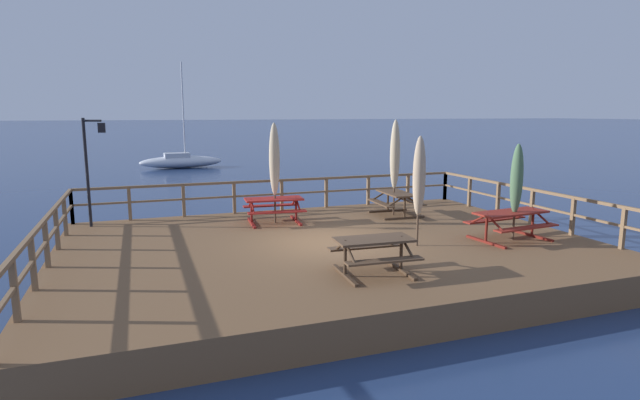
{
  "coord_description": "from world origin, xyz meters",
  "views": [
    {
      "loc": [
        -4.58,
        -12.08,
        4.05
      ],
      "look_at": [
        0.0,
        0.72,
        1.71
      ],
      "focal_mm": 28.48,
      "sensor_mm": 36.0,
      "label": 1
    }
  ],
  "objects_px": {
    "picnic_table_mid_left": "(396,199)",
    "sailboat_distant": "(181,161)",
    "patio_umbrella_tall_front": "(419,177)",
    "patio_umbrella_tall_back_right": "(395,155)",
    "picnic_table_front_right": "(511,219)",
    "lamp_post_hooked": "(92,156)",
    "picnic_table_mid_centre": "(374,248)",
    "picnic_table_back_right": "(274,205)",
    "patio_umbrella_tall_mid_right": "(274,160)",
    "patio_umbrella_short_front": "(517,179)"
  },
  "relations": [
    {
      "from": "picnic_table_mid_left",
      "to": "sailboat_distant",
      "type": "bearing_deg",
      "value": 101.49
    },
    {
      "from": "patio_umbrella_tall_front",
      "to": "patio_umbrella_tall_back_right",
      "type": "bearing_deg",
      "value": 70.87
    },
    {
      "from": "picnic_table_front_right",
      "to": "patio_umbrella_tall_back_right",
      "type": "xyz_separation_m",
      "value": [
        -1.36,
        4.0,
        1.43
      ]
    },
    {
      "from": "patio_umbrella_tall_back_right",
      "to": "lamp_post_hooked",
      "type": "distance_m",
      "value": 9.23
    },
    {
      "from": "patio_umbrella_tall_front",
      "to": "picnic_table_front_right",
      "type": "bearing_deg",
      "value": -6.42
    },
    {
      "from": "picnic_table_mid_centre",
      "to": "patio_umbrella_tall_front",
      "type": "relative_size",
      "value": 0.61
    },
    {
      "from": "picnic_table_back_right",
      "to": "patio_umbrella_tall_front",
      "type": "distance_m",
      "value": 4.91
    },
    {
      "from": "patio_umbrella_tall_mid_right",
      "to": "picnic_table_back_right",
      "type": "bearing_deg",
      "value": 124.92
    },
    {
      "from": "picnic_table_back_right",
      "to": "patio_umbrella_tall_front",
      "type": "relative_size",
      "value": 0.66
    },
    {
      "from": "patio_umbrella_tall_mid_right",
      "to": "patio_umbrella_tall_back_right",
      "type": "height_order",
      "value": "patio_umbrella_tall_back_right"
    },
    {
      "from": "picnic_table_mid_centre",
      "to": "patio_umbrella_short_front",
      "type": "distance_m",
      "value": 5.06
    },
    {
      "from": "picnic_table_back_right",
      "to": "patio_umbrella_short_front",
      "type": "height_order",
      "value": "patio_umbrella_short_front"
    },
    {
      "from": "patio_umbrella_tall_mid_right",
      "to": "picnic_table_mid_centre",
      "type": "bearing_deg",
      "value": -83.18
    },
    {
      "from": "picnic_table_mid_left",
      "to": "picnic_table_back_right",
      "type": "bearing_deg",
      "value": 176.89
    },
    {
      "from": "sailboat_distant",
      "to": "patio_umbrella_tall_front",
      "type": "bearing_deg",
      "value": -82.66
    },
    {
      "from": "picnic_table_mid_centre",
      "to": "picnic_table_mid_left",
      "type": "bearing_deg",
      "value": 57.71
    },
    {
      "from": "patio_umbrella_tall_front",
      "to": "patio_umbrella_short_front",
      "type": "distance_m",
      "value": 2.73
    },
    {
      "from": "picnic_table_mid_left",
      "to": "patio_umbrella_tall_mid_right",
      "type": "distance_m",
      "value": 4.3
    },
    {
      "from": "picnic_table_back_right",
      "to": "picnic_table_mid_left",
      "type": "distance_m",
      "value": 4.09
    },
    {
      "from": "patio_umbrella_tall_back_right",
      "to": "lamp_post_hooked",
      "type": "bearing_deg",
      "value": 171.16
    },
    {
      "from": "sailboat_distant",
      "to": "lamp_post_hooked",
      "type": "bearing_deg",
      "value": -100.46
    },
    {
      "from": "picnic_table_back_right",
      "to": "picnic_table_mid_left",
      "type": "height_order",
      "value": "same"
    },
    {
      "from": "picnic_table_front_right",
      "to": "sailboat_distant",
      "type": "distance_m",
      "value": 29.02
    },
    {
      "from": "patio_umbrella_tall_front",
      "to": "patio_umbrella_short_front",
      "type": "bearing_deg",
      "value": -7.58
    },
    {
      "from": "lamp_post_hooked",
      "to": "sailboat_distant",
      "type": "xyz_separation_m",
      "value": [
        4.23,
        22.91,
        -2.31
      ]
    },
    {
      "from": "picnic_table_back_right",
      "to": "picnic_table_mid_centre",
      "type": "bearing_deg",
      "value": -82.96
    },
    {
      "from": "picnic_table_mid_centre",
      "to": "patio_umbrella_tall_back_right",
      "type": "height_order",
      "value": "patio_umbrella_tall_back_right"
    },
    {
      "from": "picnic_table_mid_centre",
      "to": "lamp_post_hooked",
      "type": "xyz_separation_m",
      "value": [
        -5.79,
        6.83,
        1.56
      ]
    },
    {
      "from": "lamp_post_hooked",
      "to": "picnic_table_mid_centre",
      "type": "bearing_deg",
      "value": -49.73
    },
    {
      "from": "picnic_table_front_right",
      "to": "patio_umbrella_short_front",
      "type": "distance_m",
      "value": 1.07
    },
    {
      "from": "patio_umbrella_tall_mid_right",
      "to": "patio_umbrella_short_front",
      "type": "relative_size",
      "value": 1.19
    },
    {
      "from": "picnic_table_back_right",
      "to": "patio_umbrella_tall_mid_right",
      "type": "xyz_separation_m",
      "value": [
        0.03,
        -0.04,
        1.39
      ]
    },
    {
      "from": "patio_umbrella_tall_back_right",
      "to": "patio_umbrella_short_front",
      "type": "relative_size",
      "value": 1.22
    },
    {
      "from": "picnic_table_mid_centre",
      "to": "picnic_table_front_right",
      "type": "height_order",
      "value": "same"
    },
    {
      "from": "patio_umbrella_tall_back_right",
      "to": "lamp_post_hooked",
      "type": "relative_size",
      "value": 0.98
    },
    {
      "from": "patio_umbrella_tall_front",
      "to": "lamp_post_hooked",
      "type": "distance_m",
      "value": 9.37
    },
    {
      "from": "picnic_table_mid_left",
      "to": "picnic_table_front_right",
      "type": "relative_size",
      "value": 0.8
    },
    {
      "from": "lamp_post_hooked",
      "to": "patio_umbrella_short_front",
      "type": "bearing_deg",
      "value": -27.46
    },
    {
      "from": "picnic_table_mid_centre",
      "to": "sailboat_distant",
      "type": "xyz_separation_m",
      "value": [
        -1.56,
        29.75,
        -0.75
      ]
    },
    {
      "from": "patio_umbrella_tall_front",
      "to": "sailboat_distant",
      "type": "bearing_deg",
      "value": 97.34
    },
    {
      "from": "patio_umbrella_tall_mid_right",
      "to": "patio_umbrella_short_front",
      "type": "xyz_separation_m",
      "value": [
        5.42,
        -4.2,
        -0.31
      ]
    },
    {
      "from": "picnic_table_back_right",
      "to": "lamp_post_hooked",
      "type": "distance_m",
      "value": 5.47
    },
    {
      "from": "patio_umbrella_tall_front",
      "to": "patio_umbrella_tall_mid_right",
      "type": "bearing_deg",
      "value": 125.24
    },
    {
      "from": "picnic_table_mid_left",
      "to": "patio_umbrella_short_front",
      "type": "relative_size",
      "value": 0.67
    },
    {
      "from": "picnic_table_back_right",
      "to": "picnic_table_mid_left",
      "type": "relative_size",
      "value": 1.09
    },
    {
      "from": "picnic_table_back_right",
      "to": "picnic_table_mid_left",
      "type": "xyz_separation_m",
      "value": [
        4.09,
        -0.22,
        -0.0
      ]
    },
    {
      "from": "picnic_table_mid_centre",
      "to": "sailboat_distant",
      "type": "relative_size",
      "value": 0.22
    },
    {
      "from": "patio_umbrella_tall_front",
      "to": "patio_umbrella_tall_mid_right",
      "type": "relative_size",
      "value": 0.91
    },
    {
      "from": "picnic_table_mid_centre",
      "to": "lamp_post_hooked",
      "type": "bearing_deg",
      "value": 130.27
    },
    {
      "from": "patio_umbrella_tall_mid_right",
      "to": "lamp_post_hooked",
      "type": "bearing_deg",
      "value": 166.03
    }
  ]
}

